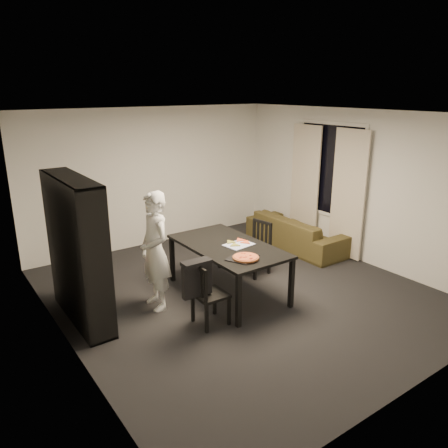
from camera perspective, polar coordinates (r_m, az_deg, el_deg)
room at (r=6.15m, az=2.28°, el=2.04°), size 5.01×5.51×2.61m
window_pane at (r=8.21m, az=13.67°, el=6.90°), size 0.02×1.40×1.60m
window_frame at (r=8.21m, az=13.64°, el=6.89°), size 0.03×1.52×1.72m
curtain_left at (r=7.89m, az=15.90°, el=3.71°), size 0.03×0.70×2.25m
curtain_right at (r=8.56m, az=10.51°, el=5.12°), size 0.03×0.70×2.25m
bookshelf at (r=5.84m, az=-18.62°, el=-3.35°), size 0.35×1.50×1.90m
dining_table at (r=6.32m, az=0.53°, el=-3.33°), size 1.01×1.82×0.76m
chair_left at (r=5.56m, az=-2.48°, el=-8.68°), size 0.40×0.40×0.85m
chair_right at (r=7.12m, az=4.45°, el=-2.60°), size 0.47×0.47×0.87m
draped_jacket at (r=5.41m, az=-3.56°, el=-6.91°), size 0.40×0.17×0.47m
person at (r=5.96m, az=-9.00°, el=-3.51°), size 0.42×0.62×1.64m
baking_tray at (r=5.83m, az=2.42°, el=-4.40°), size 0.50×0.46×0.01m
pepperoni_pizza at (r=5.78m, az=2.86°, el=-4.38°), size 0.35×0.35×0.03m
kitchen_towel at (r=6.30m, az=1.95°, el=-2.71°), size 0.44×0.35×0.01m
pizza_slices at (r=6.36m, az=1.77°, el=-2.40°), size 0.46×0.42×0.01m
sofa at (r=8.42m, az=9.41°, el=-1.01°), size 0.81×2.07×0.60m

